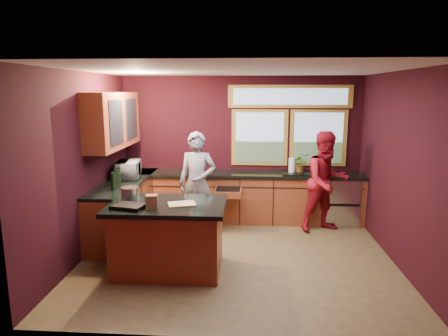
# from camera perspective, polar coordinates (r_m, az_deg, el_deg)

# --- Properties ---
(floor) EXTENTS (4.50, 4.50, 0.00)m
(floor) POSITION_cam_1_polar(r_m,az_deg,el_deg) (6.08, 1.88, -12.53)
(floor) COLOR brown
(floor) RESTS_ON ground
(room_shell) EXTENTS (4.52, 4.02, 2.71)m
(room_shell) POSITION_cam_1_polar(r_m,az_deg,el_deg) (5.98, -3.66, 4.96)
(room_shell) COLOR black
(room_shell) RESTS_ON ground
(back_counter) EXTENTS (4.50, 0.64, 0.93)m
(back_counter) POSITION_cam_1_polar(r_m,az_deg,el_deg) (7.53, 3.85, -4.14)
(back_counter) COLOR brown
(back_counter) RESTS_ON floor
(left_counter) EXTENTS (0.64, 2.30, 0.93)m
(left_counter) POSITION_cam_1_polar(r_m,az_deg,el_deg) (7.04, -14.00, -5.50)
(left_counter) COLOR brown
(left_counter) RESTS_ON floor
(island) EXTENTS (1.55, 1.05, 0.95)m
(island) POSITION_cam_1_polar(r_m,az_deg,el_deg) (5.54, -7.94, -9.69)
(island) COLOR brown
(island) RESTS_ON floor
(person_grey) EXTENTS (0.67, 0.47, 1.75)m
(person_grey) POSITION_cam_1_polar(r_m,az_deg,el_deg) (6.82, -3.84, -2.16)
(person_grey) COLOR slate
(person_grey) RESTS_ON floor
(person_red) EXTENTS (1.04, 0.94, 1.75)m
(person_red) POSITION_cam_1_polar(r_m,az_deg,el_deg) (7.12, 14.41, -1.93)
(person_red) COLOR maroon
(person_red) RESTS_ON floor
(microwave) EXTENTS (0.45, 0.60, 0.30)m
(microwave) POSITION_cam_1_polar(r_m,az_deg,el_deg) (7.09, -13.46, -0.24)
(microwave) COLOR #999999
(microwave) RESTS_ON left_counter
(potted_plant) EXTENTS (0.33, 0.29, 0.37)m
(potted_plant) POSITION_cam_1_polar(r_m,az_deg,el_deg) (7.49, 10.86, 0.72)
(potted_plant) COLOR #999999
(potted_plant) RESTS_ON back_counter
(paper_towel) EXTENTS (0.12, 0.12, 0.28)m
(paper_towel) POSITION_cam_1_polar(r_m,az_deg,el_deg) (7.44, 9.69, 0.33)
(paper_towel) COLOR white
(paper_towel) RESTS_ON back_counter
(cutting_board) EXTENTS (0.41, 0.34, 0.02)m
(cutting_board) POSITION_cam_1_polar(r_m,az_deg,el_deg) (5.30, -6.06, -5.15)
(cutting_board) COLOR tan
(cutting_board) RESTS_ON island
(stock_pot) EXTENTS (0.24, 0.24, 0.18)m
(stock_pot) POSITION_cam_1_polar(r_m,az_deg,el_deg) (5.64, -13.27, -3.56)
(stock_pot) COLOR silver
(stock_pot) RESTS_ON island
(paper_bag) EXTENTS (0.17, 0.15, 0.18)m
(paper_bag) POSITION_cam_1_polar(r_m,az_deg,el_deg) (5.17, -10.30, -4.78)
(paper_bag) COLOR brown
(paper_bag) RESTS_ON island
(black_tray) EXTENTS (0.45, 0.36, 0.05)m
(black_tray) POSITION_cam_1_polar(r_m,az_deg,el_deg) (5.26, -13.46, -5.35)
(black_tray) COLOR black
(black_tray) RESTS_ON island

